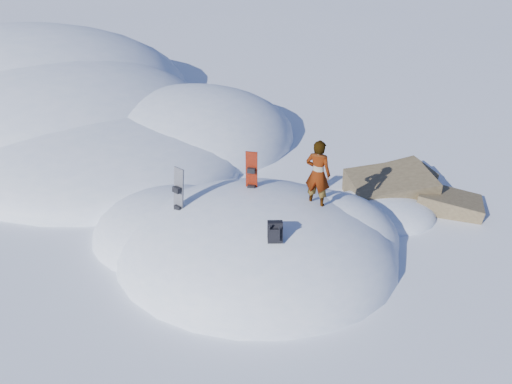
# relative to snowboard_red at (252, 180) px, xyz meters

# --- Properties ---
(ground) EXTENTS (120.00, 120.00, 0.00)m
(ground) POSITION_rel_snowboard_red_xyz_m (0.22, -0.85, -1.61)
(ground) COLOR white
(ground) RESTS_ON ground
(snow_mound) EXTENTS (8.00, 6.00, 3.00)m
(snow_mound) POSITION_rel_snowboard_red_xyz_m (0.05, -0.61, -1.61)
(snow_mound) COLOR white
(snow_mound) RESTS_ON ground
(snow_ridge) EXTENTS (21.50, 18.50, 6.40)m
(snow_ridge) POSITION_rel_snowboard_red_xyz_m (-10.21, 9.00, -1.61)
(snow_ridge) COLOR white
(snow_ridge) RESTS_ON ground
(rock_outcrop) EXTENTS (4.68, 4.41, 1.68)m
(rock_outcrop) POSITION_rel_snowboard_red_xyz_m (3.94, 2.16, -1.60)
(rock_outcrop) COLOR olive
(rock_outcrop) RESTS_ON ground
(snowboard_red) EXTENTS (0.30, 0.16, 1.59)m
(snowboard_red) POSITION_rel_snowboard_red_xyz_m (0.00, 0.00, 0.00)
(snowboard_red) COLOR red
(snowboard_red) RESTS_ON snow_mound
(snowboard_dark) EXTENTS (0.39, 0.36, 1.66)m
(snowboard_dark) POSITION_rel_snowboard_red_xyz_m (-1.63, -0.98, -0.15)
(snowboard_dark) COLOR black
(snowboard_dark) RESTS_ON snow_mound
(backpack) EXTENTS (0.36, 0.41, 0.53)m
(backpack) POSITION_rel_snowboard_red_xyz_m (0.80, -2.17, -0.10)
(backpack) COLOR black
(backpack) RESTS_ON snow_mound
(gear_pile) EXTENTS (0.87, 0.69, 0.23)m
(gear_pile) POSITION_rel_snowboard_red_xyz_m (-2.34, -1.72, -1.50)
(gear_pile) COLOR black
(gear_pile) RESTS_ON ground
(person) EXTENTS (0.71, 0.58, 1.68)m
(person) POSITION_rel_snowboard_red_xyz_m (1.63, -0.47, 0.51)
(person) COLOR slate
(person) RESTS_ON snow_mound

